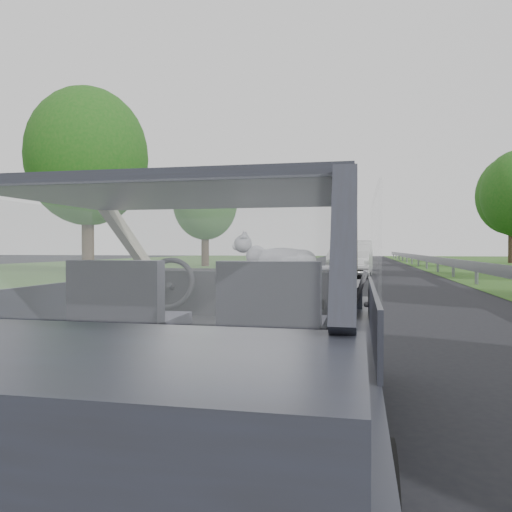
% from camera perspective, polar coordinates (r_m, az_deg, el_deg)
% --- Properties ---
extents(ground, '(140.00, 140.00, 0.00)m').
position_cam_1_polar(ground, '(3.09, -4.93, -20.97)').
color(ground, black).
rests_on(ground, ground).
extents(subject_car, '(1.80, 4.00, 1.45)m').
position_cam_1_polar(subject_car, '(2.90, -4.95, -7.57)').
color(subject_car, '#24242A').
rests_on(subject_car, ground).
extents(dashboard, '(1.58, 0.45, 0.30)m').
position_cam_1_polar(dashboard, '(3.49, -1.98, -4.07)').
color(dashboard, black).
rests_on(dashboard, subject_car).
extents(driver_seat, '(0.50, 0.72, 0.42)m').
position_cam_1_polar(driver_seat, '(2.76, -14.72, -4.79)').
color(driver_seat, black).
rests_on(driver_seat, subject_car).
extents(passenger_seat, '(0.50, 0.72, 0.42)m').
position_cam_1_polar(passenger_seat, '(2.51, 1.92, -5.33)').
color(passenger_seat, black).
rests_on(passenger_seat, subject_car).
extents(steering_wheel, '(0.36, 0.36, 0.04)m').
position_cam_1_polar(steering_wheel, '(3.32, -9.93, -3.12)').
color(steering_wheel, black).
rests_on(steering_wheel, dashboard).
extents(cat, '(0.60, 0.19, 0.27)m').
position_cam_1_polar(cat, '(3.37, 2.99, -0.19)').
color(cat, '#9D9D9D').
rests_on(cat, dashboard).
extents(guardrail, '(0.05, 90.00, 0.32)m').
position_cam_1_polar(guardrail, '(13.22, 27.04, -1.66)').
color(guardrail, gray).
rests_on(guardrail, ground).
extents(other_car, '(1.98, 4.54, 1.47)m').
position_cam_1_polar(other_car, '(20.36, 10.84, -0.27)').
color(other_car, silver).
rests_on(other_car, ground).
extents(tree_3, '(5.91, 5.91, 7.88)m').
position_cam_1_polar(tree_3, '(42.22, 27.23, 4.61)').
color(tree_3, '#1A5215').
rests_on(tree_3, ground).
extents(tree_5, '(6.36, 6.36, 7.84)m').
position_cam_1_polar(tree_5, '(22.91, -18.69, 7.81)').
color(tree_5, '#1A5215').
rests_on(tree_5, ground).
extents(tree_6, '(5.02, 5.02, 6.12)m').
position_cam_1_polar(tree_6, '(31.61, -5.84, 4.38)').
color(tree_6, '#1A5215').
rests_on(tree_6, ground).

